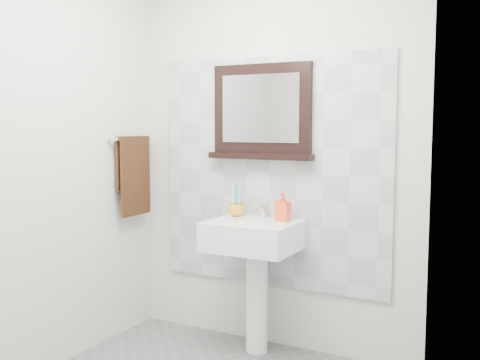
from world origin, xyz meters
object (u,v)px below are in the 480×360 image
at_px(framed_mirror, 262,114).
at_px(hand_towel, 134,169).
at_px(toothbrush_cup, 236,210).
at_px(soap_dispenser, 283,207).
at_px(pedestal_sink, 254,250).

bearing_deg(framed_mirror, hand_towel, -166.59).
height_order(toothbrush_cup, framed_mirror, framed_mirror).
distance_m(toothbrush_cup, hand_towel, 0.79).
bearing_deg(soap_dispenser, framed_mirror, 155.09).
relative_size(soap_dispenser, hand_towel, 0.33).
xyz_separation_m(toothbrush_cup, framed_mirror, (0.15, 0.08, 0.63)).
xyz_separation_m(toothbrush_cup, hand_towel, (-0.74, -0.13, 0.25)).
bearing_deg(pedestal_sink, framed_mirror, 101.40).
xyz_separation_m(pedestal_sink, hand_towel, (-0.92, -0.02, 0.48)).
bearing_deg(hand_towel, toothbrush_cup, 10.35).
height_order(pedestal_sink, soap_dispenser, soap_dispenser).
distance_m(pedestal_sink, soap_dispenser, 0.33).
distance_m(framed_mirror, hand_towel, 0.99).
bearing_deg(soap_dispenser, pedestal_sink, -147.96).
xyz_separation_m(framed_mirror, hand_towel, (-0.89, -0.21, -0.38)).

